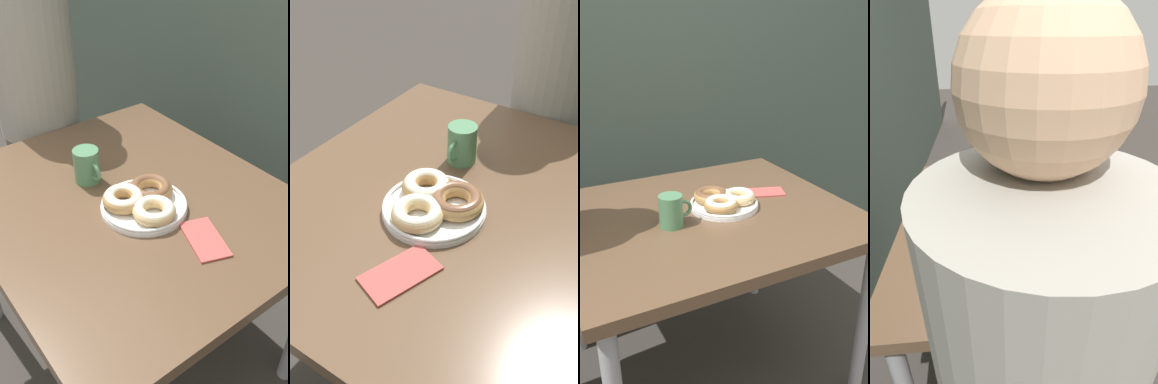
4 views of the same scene
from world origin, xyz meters
TOP-DOWN VIEW (x-y plane):
  - dining_table at (0.00, 0.30)m, footprint 1.02×0.87m
  - donut_plate at (0.07, 0.30)m, footprint 0.25×0.26m
  - coffee_mug at (-0.14, 0.25)m, footprint 0.12×0.08m
  - person_figure at (-0.69, 0.34)m, footprint 0.35×0.32m
  - napkin at (0.28, 0.35)m, footprint 0.18×0.14m

SIDE VIEW (x-z plane):
  - dining_table at x=0.00m, z-range 0.28..1.01m
  - napkin at x=0.28m, z-range 0.73..0.73m
  - person_figure at x=-0.69m, z-range 0.05..1.46m
  - donut_plate at x=0.07m, z-range 0.73..0.78m
  - coffee_mug at x=-0.14m, z-range 0.73..0.84m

